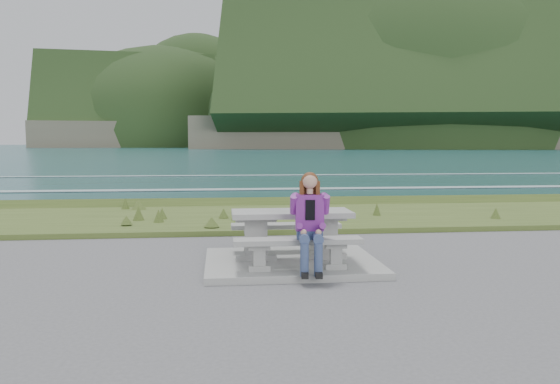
# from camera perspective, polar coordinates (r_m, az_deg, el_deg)

# --- Properties ---
(concrete_slab) EXTENTS (2.60, 2.10, 0.10)m
(concrete_slab) POSITION_cam_1_polar(r_m,az_deg,el_deg) (8.40, 1.19, -7.40)
(concrete_slab) COLOR gray
(concrete_slab) RESTS_ON ground
(picnic_table) EXTENTS (1.80, 0.75, 0.75)m
(picnic_table) POSITION_cam_1_polar(r_m,az_deg,el_deg) (8.29, 1.20, -3.12)
(picnic_table) COLOR gray
(picnic_table) RESTS_ON concrete_slab
(bench_landward) EXTENTS (1.80, 0.35, 0.45)m
(bench_landward) POSITION_cam_1_polar(r_m,az_deg,el_deg) (7.64, 1.88, -5.61)
(bench_landward) COLOR gray
(bench_landward) RESTS_ON concrete_slab
(bench_seaward) EXTENTS (1.80, 0.35, 0.45)m
(bench_seaward) POSITION_cam_1_polar(r_m,az_deg,el_deg) (9.01, 0.62, -3.95)
(bench_seaward) COLOR gray
(bench_seaward) RESTS_ON concrete_slab
(grass_verge) EXTENTS (160.00, 4.50, 0.22)m
(grass_verge) POSITION_cam_1_polar(r_m,az_deg,el_deg) (13.31, -1.61, -2.93)
(grass_verge) COLOR #39501E
(grass_verge) RESTS_ON ground
(shore_drop) EXTENTS (160.00, 0.80, 2.20)m
(shore_drop) POSITION_cam_1_polar(r_m,az_deg,el_deg) (16.18, -2.44, -1.48)
(shore_drop) COLOR #68604E
(shore_drop) RESTS_ON ground
(ocean) EXTENTS (1600.00, 1600.00, 0.09)m
(ocean) POSITION_cam_1_polar(r_m,az_deg,el_deg) (33.44, -4.40, -1.03)
(ocean) COLOR #1C4D51
(ocean) RESTS_ON ground
(headland_range) EXTENTS (729.83, 363.95, 209.59)m
(headland_range) POSITION_cam_1_polar(r_m,az_deg,el_deg) (449.25, 19.05, 5.96)
(headland_range) COLOR #68604E
(headland_range) RESTS_ON ground
(seated_woman) EXTENTS (0.43, 0.70, 1.37)m
(seated_woman) POSITION_cam_1_polar(r_m,az_deg,el_deg) (7.51, 3.18, -4.59)
(seated_woman) COLOR #324970
(seated_woman) RESTS_ON concrete_slab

